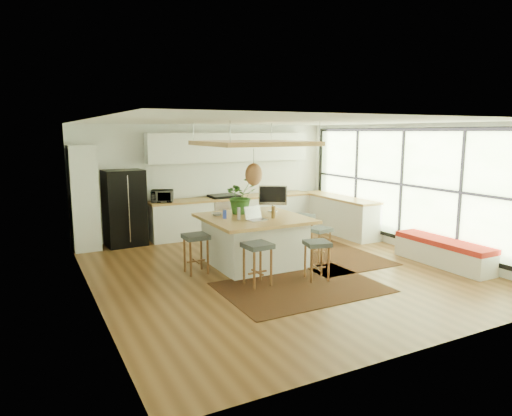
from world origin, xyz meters
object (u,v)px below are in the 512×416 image
stool_right_front (319,243)px  island_plant (241,199)px  stool_left_side (196,254)px  monitor (273,199)px  stool_near_left (257,265)px  laptop (257,214)px  island (254,241)px  stool_right_back (300,234)px  fridge (124,205)px  stool_near_right (317,260)px  microwave (162,195)px

stool_right_front → island_plant: (-1.31, 0.83, 0.85)m
stool_left_side → stool_right_front: bearing=-8.8°
stool_left_side → monitor: (1.79, 0.36, 0.83)m
stool_near_left → laptop: size_ratio=1.89×
island → stool_right_back: bearing=18.8°
fridge → stool_near_left: fridge is taller
monitor → stool_left_side: bearing=-136.0°
fridge → stool_near_left: 4.07m
stool_near_right → laptop: 1.38m
island → stool_right_back: island is taller
stool_left_side → island_plant: island_plant is taller
island_plant → fridge: bearing=129.1°
stool_right_front → microwave: microwave is taller
island → stool_near_left: (-0.52, -1.13, -0.11)m
stool_near_left → laptop: bearing=63.0°
stool_right_back → monitor: 1.14m
stool_right_back → island_plant: bearing=-178.6°
stool_near_left → microwave: 3.88m
stool_right_front → stool_left_side: bearing=171.2°
laptop → island_plant: size_ratio=0.53×
stool_near_right → monitor: bearing=87.4°
stool_right_front → laptop: (-1.35, 0.06, 0.70)m
island → stool_near_right: island is taller
island → stool_right_front: bearing=-17.7°
microwave → island_plant: 2.41m
stool_right_back → monitor: size_ratio=1.34×
island → stool_near_right: (0.53, -1.34, -0.11)m
laptop → monitor: size_ratio=0.66×
island → monitor: bearing=29.3°
monitor → stool_near_right: bearing=-59.9°
stool_right_front → island_plant: size_ratio=0.94×
stool_left_side → island_plant: size_ratio=1.00×
island → fridge: bearing=125.2°
stool_near_left → stool_right_front: 1.90m
stool_right_back → fridge: bearing=145.9°
island → laptop: bearing=-108.1°
fridge → laptop: 3.48m
laptop → monitor: 0.99m
fridge → island_plant: (1.81, -2.23, 0.28)m
microwave → fridge: bearing=-161.6°
island_plant → monitor: bearing=-7.8°
stool_near_left → stool_near_right: stool_near_left is taller
fridge → monitor: size_ratio=2.93×
monitor → microwave: 2.82m
stool_right_front → island: bearing=162.3°
island → island_plant: size_ratio=2.58×
stool_near_left → monitor: bearing=52.7°
stool_right_front → stool_near_right: bearing=-127.0°
stool_near_right → stool_left_side: size_ratio=0.95×
fridge → stool_left_side: fridge is taller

